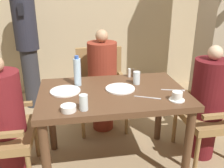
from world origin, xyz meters
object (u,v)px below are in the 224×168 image
diner_in_right_chair (208,103)px  water_bottle (77,72)px  diner_in_left_chair (5,120)px  teacup_with_saucer (177,97)px  chair_right_side (220,109)px  glass_tall_near (84,102)px  diner_in_far_chair (102,81)px  plate_main_right (65,91)px  plate_main_left (120,89)px  standing_host (27,40)px  glass_tall_mid (137,78)px  bowl_small (68,108)px  chair_far_side (101,84)px

diner_in_right_chair → water_bottle: bearing=170.9°
diner_in_left_chair → teacup_with_saucer: size_ratio=8.94×
diner_in_left_chair → diner_in_right_chair: 1.79m
chair_right_side → diner_in_right_chair: bearing=180.0°
chair_right_side → glass_tall_near: size_ratio=7.75×
diner_in_far_chair → plate_main_right: diner_in_far_chair is taller
diner_in_right_chair → plate_main_left: (-0.83, 0.03, 0.19)m
diner_in_left_chair → diner_in_far_chair: size_ratio=0.94×
diner_in_right_chair → standing_host: bearing=140.9°
water_bottle → standing_host: bearing=115.5°
plate_main_left → teacup_with_saucer: bearing=-37.0°
glass_tall_near → plate_main_right: bearing=110.3°
glass_tall_near → standing_host: bearing=109.5°
diner_in_right_chair → standing_host: (-1.78, 1.44, 0.36)m
glass_tall_near → glass_tall_mid: bearing=40.6°
teacup_with_saucer → bowl_small: teacup_with_saucer is taller
plate_main_left → glass_tall_near: bearing=-135.1°
diner_in_right_chair → water_bottle: size_ratio=4.09×
diner_in_left_chair → glass_tall_near: (0.63, -0.30, 0.25)m
standing_host → water_bottle: bearing=-64.5°
chair_far_side → chair_right_side: same height
plate_main_left → bowl_small: bearing=-143.1°
diner_in_left_chair → bowl_small: (0.52, -0.30, 0.21)m
diner_in_left_chair → glass_tall_near: bearing=-25.5°
plate_main_left → teacup_with_saucer: (0.39, -0.29, 0.03)m
teacup_with_saucer → glass_tall_mid: bearing=119.1°
standing_host → glass_tall_near: (0.62, -1.75, -0.12)m
chair_right_side → glass_tall_mid: (-0.80, 0.13, 0.31)m
diner_in_far_chair → teacup_with_saucer: diner_in_far_chair is taller
diner_in_right_chair → teacup_with_saucer: diner_in_right_chair is taller
chair_right_side → plate_main_right: chair_right_side is taller
chair_right_side → plate_main_left: 1.01m
diner_in_right_chair → teacup_with_saucer: 0.55m
chair_right_side → teacup_with_saucer: 0.70m
teacup_with_saucer → diner_in_left_chair: bearing=169.0°
water_bottle → glass_tall_near: size_ratio=2.33×
plate_main_right → water_bottle: 0.21m
chair_far_side → bowl_small: bearing=-108.4°
glass_tall_mid → plate_main_right: bearing=-173.5°
plate_main_right → water_bottle: water_bottle is taller
teacup_with_saucer → glass_tall_mid: (-0.22, 0.39, 0.03)m
diner_in_left_chair → chair_far_side: size_ratio=1.21×
diner_in_left_chair → standing_host: bearing=89.4°
chair_right_side → glass_tall_near: bearing=-167.0°
chair_right_side → glass_tall_mid: 0.87m
chair_far_side → plate_main_right: size_ratio=3.55×
teacup_with_saucer → water_bottle: (-0.75, 0.45, 0.10)m
diner_in_right_chair → plate_main_left: bearing=177.8°
chair_right_side → glass_tall_mid: size_ratio=7.75×
chair_right_side → plate_main_right: bearing=177.7°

